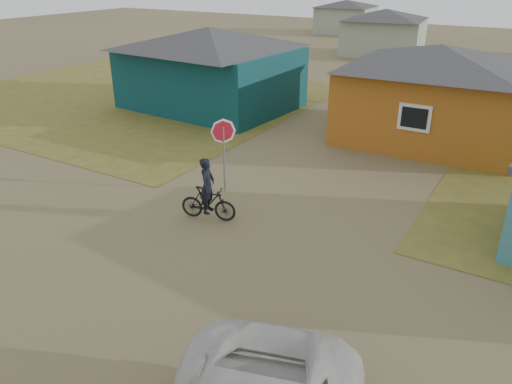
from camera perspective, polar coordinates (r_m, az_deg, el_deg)
ground at (r=11.93m, az=-9.55°, el=-10.38°), size 120.00×120.00×0.00m
grass_nw at (r=29.69m, az=-14.50°, el=10.62°), size 20.00×18.00×0.00m
house_teal at (r=26.12m, az=-5.27°, el=14.06°), size 8.93×7.08×4.00m
house_yellow at (r=22.18m, az=19.77°, el=10.74°), size 7.72×6.76×3.90m
house_pale_west at (r=43.44m, az=14.42°, el=17.34°), size 7.04×6.15×3.60m
house_pale_north at (r=57.34m, az=10.22°, el=19.17°), size 6.28×5.81×3.40m
stop_sign at (r=15.76m, az=-3.74°, el=6.11°), size 0.75×0.34×2.44m
cyclist at (r=14.36m, az=-5.52°, el=-0.63°), size 1.73×0.88×1.88m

